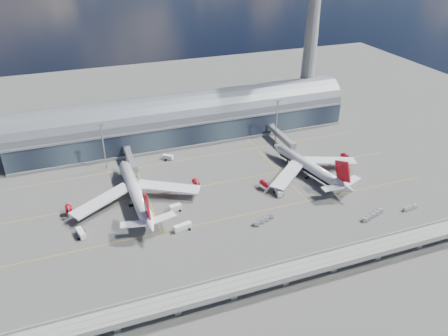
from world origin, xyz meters
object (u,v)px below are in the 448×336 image
object	(u,v)px
service_truck_0	(81,233)
cargo_train_2	(410,208)
airliner_right	(309,167)
service_truck_2	(183,227)
floodlight_mast_right	(277,120)
cargo_train_1	(373,215)
service_truck_1	(175,208)
control_tower	(311,39)
airliner_left	(136,193)
service_truck_5	(168,157)
floodlight_mast_left	(103,145)
cargo_train_0	(264,220)
service_truck_3	(279,192)
service_truck_4	(296,164)

from	to	relation	value
service_truck_0	cargo_train_2	world-z (taller)	service_truck_0
airliner_right	service_truck_2	xyz separation A→B (m)	(-73.78, -22.59, -3.48)
floodlight_mast_right	cargo_train_1	world-z (taller)	floodlight_mast_right
service_truck_1	cargo_train_2	xyz separation A→B (m)	(100.89, -36.01, -0.66)
control_tower	airliner_left	bearing A→B (deg)	-151.94
cargo_train_1	service_truck_5	bearing A→B (deg)	59.02
service_truck_1	service_truck_5	size ratio (longest dim) A/B	0.99
floodlight_mast_left	cargo_train_1	world-z (taller)	floodlight_mast_left
floodlight_mast_right	cargo_train_0	distance (m)	84.72
airliner_left	service_truck_1	xyz separation A→B (m)	(15.37, -12.29, -4.19)
cargo_train_1	cargo_train_2	xyz separation A→B (m)	(19.64, -1.03, -0.03)
airliner_left	service_truck_2	xyz separation A→B (m)	(14.70, -27.22, -4.26)
control_tower	floodlight_mast_left	world-z (taller)	control_tower
service_truck_1	service_truck_5	bearing A→B (deg)	-18.60
control_tower	service_truck_1	xyz separation A→B (m)	(-110.47, -79.38, -50.06)
service_truck_1	service_truck_2	world-z (taller)	service_truck_1
cargo_train_1	airliner_left	bearing A→B (deg)	82.43
service_truck_1	service_truck_3	world-z (taller)	service_truck_1
control_tower	service_truck_5	world-z (taller)	control_tower
service_truck_1	cargo_train_0	distance (m)	40.45
floodlight_mast_left	service_truck_4	size ratio (longest dim) A/B	4.23
cargo_train_0	cargo_train_1	size ratio (longest dim) A/B	0.85
airliner_right	service_truck_5	size ratio (longest dim) A/B	10.43
airliner_right	service_truck_4	size ratio (longest dim) A/B	9.90
floodlight_mast_left	service_truck_0	bearing A→B (deg)	-107.10
airliner_right	service_truck_2	world-z (taller)	airliner_right
floodlight_mast_left	service_truck_3	xyz separation A→B (m)	(74.62, -55.24, -12.09)
control_tower	floodlight_mast_left	distance (m)	143.01
floodlight_mast_right	service_truck_5	size ratio (longest dim) A/B	4.45
service_truck_5	floodlight_mast_right	bearing A→B (deg)	-53.74
airliner_right	service_truck_0	xyz separation A→B (m)	(-114.79, -12.07, -3.51)
floodlight_mast_right	service_truck_4	distance (m)	35.94
service_truck_5	cargo_train_2	bearing A→B (deg)	-98.00
floodlight_mast_left	service_truck_2	bearing A→B (deg)	-70.22
control_tower	cargo_train_0	size ratio (longest dim) A/B	9.07
control_tower	airliner_left	distance (m)	149.81
floodlight_mast_right	service_truck_1	size ratio (longest dim) A/B	4.52
floodlight_mast_left	service_truck_1	bearing A→B (deg)	-64.48
service_truck_0	service_truck_2	world-z (taller)	service_truck_2
floodlight_mast_left	service_truck_0	distance (m)	59.62
floodlight_mast_right	service_truck_2	bearing A→B (deg)	-138.95
control_tower	airliner_right	size ratio (longest dim) A/B	1.71
control_tower	airliner_left	size ratio (longest dim) A/B	1.56
service_truck_0	cargo_train_2	bearing A→B (deg)	-26.18
service_truck_5	floodlight_mast_left	bearing A→B (deg)	122.41
service_truck_4	service_truck_5	world-z (taller)	service_truck_4
service_truck_1	service_truck_4	size ratio (longest dim) A/B	0.93
floodlight_mast_left	service_truck_2	size ratio (longest dim) A/B	3.12
service_truck_4	cargo_train_2	xyz separation A→B (m)	(29.71, -53.78, -0.72)
airliner_left	service_truck_2	size ratio (longest dim) A/B	8.02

